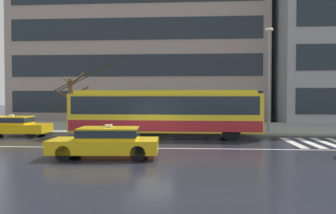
{
  "coord_description": "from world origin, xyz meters",
  "views": [
    {
      "loc": [
        2.25,
        -18.05,
        2.53
      ],
      "look_at": [
        0.72,
        3.54,
        1.89
      ],
      "focal_mm": 37.04,
      "sensor_mm": 36.0,
      "label": 1
    }
  ],
  "objects_px": {
    "pedestrian_at_shelter": "(206,116)",
    "street_lamp": "(269,71)",
    "bus_shelter": "(146,104)",
    "street_tree_bare": "(71,100)",
    "pedestrian_approaching_curb": "(114,108)",
    "trolleybus": "(165,112)",
    "taxi_queued_behind_bus": "(13,125)",
    "pedestrian_walking_past": "(125,108)",
    "taxi_oncoming_near": "(106,141)"
  },
  "relations": [
    {
      "from": "trolleybus",
      "to": "street_tree_bare",
      "type": "bearing_deg",
      "value": 151.7
    },
    {
      "from": "pedestrian_walking_past",
      "to": "trolleybus",
      "type": "bearing_deg",
      "value": -33.63
    },
    {
      "from": "bus_shelter",
      "to": "pedestrian_approaching_curb",
      "type": "distance_m",
      "value": 2.42
    },
    {
      "from": "trolleybus",
      "to": "pedestrian_walking_past",
      "type": "xyz_separation_m",
      "value": [
        -2.93,
        1.95,
        0.13
      ]
    },
    {
      "from": "taxi_oncoming_near",
      "to": "taxi_queued_behind_bus",
      "type": "height_order",
      "value": "same"
    },
    {
      "from": "street_tree_bare",
      "to": "pedestrian_walking_past",
      "type": "bearing_deg",
      "value": -24.46
    },
    {
      "from": "pedestrian_at_shelter",
      "to": "pedestrian_walking_past",
      "type": "xyz_separation_m",
      "value": [
        -5.6,
        -1.87,
        0.63
      ]
    },
    {
      "from": "trolleybus",
      "to": "taxi_oncoming_near",
      "type": "xyz_separation_m",
      "value": [
        -1.9,
        -7.18,
        -0.91
      ]
    },
    {
      "from": "taxi_oncoming_near",
      "to": "street_tree_bare",
      "type": "relative_size",
      "value": 1.06
    },
    {
      "from": "taxi_oncoming_near",
      "to": "pedestrian_at_shelter",
      "type": "xyz_separation_m",
      "value": [
        4.57,
        10.99,
        0.4
      ]
    },
    {
      "from": "pedestrian_approaching_curb",
      "to": "street_lamp",
      "type": "xyz_separation_m",
      "value": [
        10.57,
        -0.15,
        2.52
      ]
    },
    {
      "from": "pedestrian_at_shelter",
      "to": "street_lamp",
      "type": "relative_size",
      "value": 0.23
    },
    {
      "from": "bus_shelter",
      "to": "taxi_queued_behind_bus",
      "type": "bearing_deg",
      "value": -156.08
    },
    {
      "from": "taxi_queued_behind_bus",
      "to": "pedestrian_walking_past",
      "type": "bearing_deg",
      "value": 13.41
    },
    {
      "from": "pedestrian_walking_past",
      "to": "street_lamp",
      "type": "height_order",
      "value": "street_lamp"
    },
    {
      "from": "pedestrian_approaching_curb",
      "to": "street_lamp",
      "type": "relative_size",
      "value": 0.28
    },
    {
      "from": "pedestrian_at_shelter",
      "to": "trolleybus",
      "type": "bearing_deg",
      "value": -124.97
    },
    {
      "from": "pedestrian_walking_past",
      "to": "street_tree_bare",
      "type": "relative_size",
      "value": 0.47
    },
    {
      "from": "taxi_oncoming_near",
      "to": "taxi_queued_behind_bus",
      "type": "distance_m",
      "value": 10.93
    },
    {
      "from": "pedestrian_at_shelter",
      "to": "pedestrian_walking_past",
      "type": "bearing_deg",
      "value": -161.56
    },
    {
      "from": "pedestrian_approaching_curb",
      "to": "pedestrian_walking_past",
      "type": "height_order",
      "value": "pedestrian_walking_past"
    },
    {
      "from": "street_tree_bare",
      "to": "street_lamp",
      "type": "bearing_deg",
      "value": -5.96
    },
    {
      "from": "bus_shelter",
      "to": "street_tree_bare",
      "type": "distance_m",
      "value": 5.65
    },
    {
      "from": "taxi_oncoming_near",
      "to": "bus_shelter",
      "type": "distance_m",
      "value": 11.16
    },
    {
      "from": "street_tree_bare",
      "to": "taxi_queued_behind_bus",
      "type": "bearing_deg",
      "value": -124.21
    },
    {
      "from": "trolleybus",
      "to": "taxi_queued_behind_bus",
      "type": "distance_m",
      "value": 9.93
    },
    {
      "from": "trolleybus",
      "to": "taxi_oncoming_near",
      "type": "relative_size",
      "value": 2.81
    },
    {
      "from": "pedestrian_at_shelter",
      "to": "street_tree_bare",
      "type": "bearing_deg",
      "value": 179.09
    },
    {
      "from": "taxi_oncoming_near",
      "to": "street_lamp",
      "type": "xyz_separation_m",
      "value": [
        8.68,
        9.68,
        3.56
      ]
    },
    {
      "from": "trolleybus",
      "to": "street_lamp",
      "type": "bearing_deg",
      "value": 20.21
    },
    {
      "from": "taxi_queued_behind_bus",
      "to": "pedestrian_at_shelter",
      "type": "relative_size",
      "value": 2.72
    },
    {
      "from": "pedestrian_approaching_curb",
      "to": "street_tree_bare",
      "type": "bearing_deg",
      "value": 159.66
    },
    {
      "from": "bus_shelter",
      "to": "street_tree_bare",
      "type": "height_order",
      "value": "street_tree_bare"
    },
    {
      "from": "pedestrian_walking_past",
      "to": "taxi_queued_behind_bus",
      "type": "bearing_deg",
      "value": -166.59
    },
    {
      "from": "bus_shelter",
      "to": "street_tree_bare",
      "type": "relative_size",
      "value": 1.0
    },
    {
      "from": "pedestrian_at_shelter",
      "to": "street_lamp",
      "type": "xyz_separation_m",
      "value": [
        4.11,
        -1.32,
        3.15
      ]
    },
    {
      "from": "pedestrian_at_shelter",
      "to": "bus_shelter",
      "type": "bearing_deg",
      "value": 178.87
    },
    {
      "from": "trolleybus",
      "to": "taxi_queued_behind_bus",
      "type": "xyz_separation_m",
      "value": [
        -9.89,
        0.29,
        -0.91
      ]
    },
    {
      "from": "bus_shelter",
      "to": "street_lamp",
      "type": "relative_size",
      "value": 0.61
    },
    {
      "from": "taxi_queued_behind_bus",
      "to": "pedestrian_approaching_curb",
      "type": "relative_size",
      "value": 2.25
    },
    {
      "from": "trolleybus",
      "to": "street_tree_bare",
      "type": "distance_m",
      "value": 8.41
    },
    {
      "from": "taxi_queued_behind_bus",
      "to": "street_lamp",
      "type": "relative_size",
      "value": 0.64
    },
    {
      "from": "pedestrian_at_shelter",
      "to": "street_lamp",
      "type": "distance_m",
      "value": 5.35
    },
    {
      "from": "pedestrian_walking_past",
      "to": "street_tree_bare",
      "type": "xyz_separation_m",
      "value": [
        -4.45,
        2.03,
        0.54
      ]
    },
    {
      "from": "pedestrian_at_shelter",
      "to": "street_tree_bare",
      "type": "relative_size",
      "value": 0.38
    },
    {
      "from": "bus_shelter",
      "to": "pedestrian_at_shelter",
      "type": "height_order",
      "value": "bus_shelter"
    },
    {
      "from": "trolleybus",
      "to": "taxi_queued_behind_bus",
      "type": "relative_size",
      "value": 2.85
    },
    {
      "from": "taxi_oncoming_near",
      "to": "pedestrian_approaching_curb",
      "type": "xyz_separation_m",
      "value": [
        -1.89,
        9.82,
        1.04
      ]
    },
    {
      "from": "taxi_oncoming_near",
      "to": "pedestrian_walking_past",
      "type": "distance_m",
      "value": 9.24
    },
    {
      "from": "taxi_queued_behind_bus",
      "to": "trolleybus",
      "type": "bearing_deg",
      "value": -1.67
    }
  ]
}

